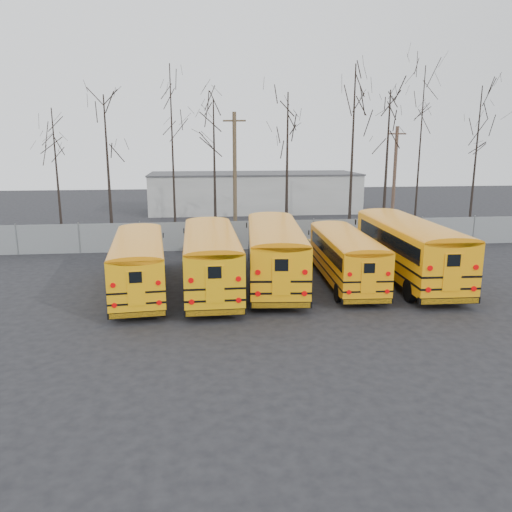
{
  "coord_description": "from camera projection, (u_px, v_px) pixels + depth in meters",
  "views": [
    {
      "loc": [
        -3.99,
        -21.97,
        7.25
      ],
      "look_at": [
        -1.14,
        2.77,
        1.6
      ],
      "focal_mm": 35.0,
      "sensor_mm": 36.0,
      "label": 1
    }
  ],
  "objects": [
    {
      "name": "bus_d",
      "position": [
        345.0,
        253.0,
        26.08
      ],
      "size": [
        2.78,
        10.07,
        2.79
      ],
      "rotation": [
        0.0,
        0.0,
        -0.05
      ],
      "color": "black",
      "rests_on": "ground"
    },
    {
      "name": "tree_6",
      "position": [
        352.0,
        156.0,
        36.13
      ],
      "size": [
        0.26,
        0.26,
        12.66
      ],
      "primitive_type": "cone",
      "color": "black",
      "rests_on": "ground"
    },
    {
      "name": "bus_c",
      "position": [
        274.0,
        248.0,
        26.03
      ],
      "size": [
        3.72,
        11.77,
        3.24
      ],
      "rotation": [
        0.0,
        0.0,
        -0.09
      ],
      "color": "black",
      "rests_on": "ground"
    },
    {
      "name": "tree_3",
      "position": [
        173.0,
        157.0,
        35.18
      ],
      "size": [
        0.26,
        0.26,
        12.54
      ],
      "primitive_type": "cone",
      "color": "black",
      "rests_on": "ground"
    },
    {
      "name": "tree_8",
      "position": [
        419.0,
        154.0,
        38.03
      ],
      "size": [
        0.26,
        0.26,
        12.83
      ],
      "primitive_type": "cone",
      "color": "black",
      "rests_on": "ground"
    },
    {
      "name": "ground",
      "position": [
        287.0,
        302.0,
        23.33
      ],
      "size": [
        120.0,
        120.0,
        0.0
      ],
      "primitive_type": "plane",
      "color": "black",
      "rests_on": "ground"
    },
    {
      "name": "utility_pole_right",
      "position": [
        394.0,
        181.0,
        39.02
      ],
      "size": [
        1.52,
        0.29,
        8.51
      ],
      "rotation": [
        0.0,
        0.0,
        0.12
      ],
      "color": "brown",
      "rests_on": "ground"
    },
    {
      "name": "tree_9",
      "position": [
        475.0,
        162.0,
        39.5
      ],
      "size": [
        0.26,
        0.26,
        11.56
      ],
      "primitive_type": "cone",
      "color": "black",
      "rests_on": "ground"
    },
    {
      "name": "tree_7",
      "position": [
        386.0,
        168.0,
        36.33
      ],
      "size": [
        0.26,
        0.26,
        10.92
      ],
      "primitive_type": "cone",
      "color": "black",
      "rests_on": "ground"
    },
    {
      "name": "tree_4",
      "position": [
        214.0,
        168.0,
        39.25
      ],
      "size": [
        0.26,
        0.26,
        10.58
      ],
      "primitive_type": "cone",
      "color": "black",
      "rests_on": "ground"
    },
    {
      "name": "distant_building",
      "position": [
        254.0,
        193.0,
        54.11
      ],
      "size": [
        22.0,
        8.0,
        4.0
      ],
      "primitive_type": "cube",
      "color": "beige",
      "rests_on": "ground"
    },
    {
      "name": "fence",
      "position": [
        257.0,
        235.0,
        34.74
      ],
      "size": [
        40.0,
        0.04,
        2.0
      ],
      "primitive_type": "cube",
      "color": "gray",
      "rests_on": "ground"
    },
    {
      "name": "bus_a",
      "position": [
        139.0,
        259.0,
        24.4
      ],
      "size": [
        3.24,
        10.48,
        2.89
      ],
      "rotation": [
        0.0,
        0.0,
        0.09
      ],
      "color": "black",
      "rests_on": "ground"
    },
    {
      "name": "tree_1",
      "position": [
        57.0,
        178.0,
        35.42
      ],
      "size": [
        0.26,
        0.26,
        9.63
      ],
      "primitive_type": "cone",
      "color": "black",
      "rests_on": "ground"
    },
    {
      "name": "tree_5",
      "position": [
        287.0,
        169.0,
        36.85
      ],
      "size": [
        0.26,
        0.26,
        10.81
      ],
      "primitive_type": "cone",
      "color": "black",
      "rests_on": "ground"
    },
    {
      "name": "utility_pole_left",
      "position": [
        235.0,
        176.0,
        37.28
      ],
      "size": [
        1.68,
        0.43,
        9.47
      ],
      "rotation": [
        0.0,
        0.0,
        -0.18
      ],
      "color": "brown",
      "rests_on": "ground"
    },
    {
      "name": "bus_e",
      "position": [
        407.0,
        244.0,
        26.69
      ],
      "size": [
        3.16,
        12.06,
        3.35
      ],
      "rotation": [
        0.0,
        0.0,
        -0.03
      ],
      "color": "black",
      "rests_on": "ground"
    },
    {
      "name": "bus_b",
      "position": [
        211.0,
        254.0,
        24.94
      ],
      "size": [
        2.66,
        11.2,
        3.13
      ],
      "rotation": [
        0.0,
        0.0,
        0.01
      ],
      "color": "black",
      "rests_on": "ground"
    },
    {
      "name": "tree_2",
      "position": [
        108.0,
        172.0,
        35.08
      ],
      "size": [
        0.26,
        0.26,
        10.48
      ],
      "primitive_type": "cone",
      "color": "black",
      "rests_on": "ground"
    }
  ]
}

